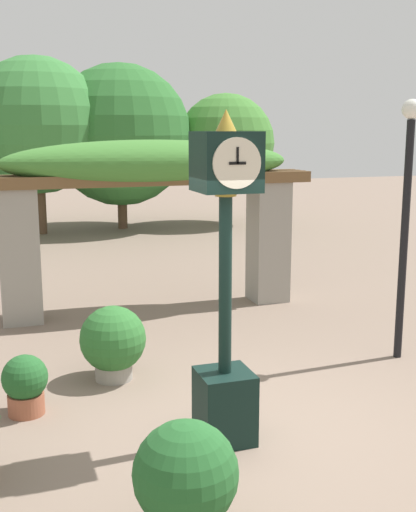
{
  "coord_description": "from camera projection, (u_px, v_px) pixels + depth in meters",
  "views": [
    {
      "loc": [
        -2.34,
        -5.37,
        2.91
      ],
      "look_at": [
        -0.4,
        0.48,
        1.7
      ],
      "focal_mm": 45.0,
      "sensor_mm": 36.0,
      "label": 1
    }
  ],
  "objects": [
    {
      "name": "ground_plane",
      "position": [
        262.0,
        432.0,
        6.28
      ],
      "size": [
        60.0,
        60.0,
        0.0
      ],
      "primitive_type": "plane",
      "color": "#7F6B5B"
    },
    {
      "name": "lamp_post",
      "position": [
        407.0,
        200.0,
        7.99
      ],
      "size": [
        0.24,
        0.24,
        3.28
      ],
      "color": "black",
      "rests_on": "ground"
    },
    {
      "name": "pedestal_clock",
      "position": [
        225.0,
        292.0,
        5.86
      ],
      "size": [
        0.53,
        0.57,
        3.09
      ],
      "color": "black",
      "rests_on": "ground"
    },
    {
      "name": "potted_plant_far_left",
      "position": [
        113.0,
        341.0,
        7.54
      ],
      "size": [
        0.78,
        0.78,
        0.89
      ],
      "color": "gray",
      "rests_on": "ground"
    },
    {
      "name": "tree_line",
      "position": [
        72.0,
        134.0,
        18.24
      ],
      "size": [
        12.1,
        4.23,
        4.93
      ],
      "color": "brown",
      "rests_on": "ground"
    },
    {
      "name": "potted_plant_near_left",
      "position": [
        186.0,
        476.0,
        4.57
      ],
      "size": [
        0.77,
        0.77,
        0.89
      ],
      "color": "#B26B4C",
      "rests_on": "ground"
    },
    {
      "name": "potted_plant_far_right",
      "position": [
        25.0,
        383.0,
        6.63
      ],
      "size": [
        0.48,
        0.48,
        0.64
      ],
      "color": "#9E563D",
      "rests_on": "ground"
    },
    {
      "name": "pergola",
      "position": [
        150.0,
        186.0,
        10.17
      ],
      "size": [
        5.31,
        1.2,
        2.77
      ],
      "color": "gray",
      "rests_on": "ground"
    }
  ]
}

